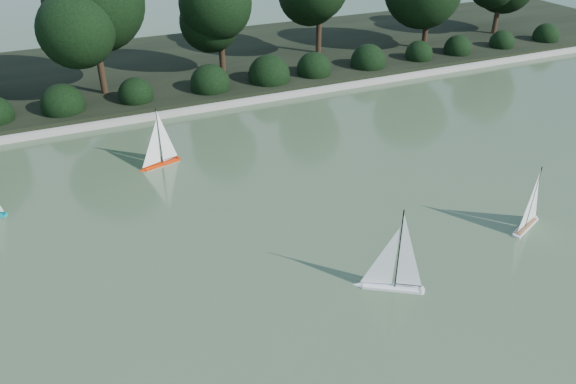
# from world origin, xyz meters

# --- Properties ---
(ground) EXTENTS (80.00, 80.00, 0.00)m
(ground) POSITION_xyz_m (0.00, 0.00, 0.00)
(ground) COLOR #304227
(ground) RESTS_ON ground
(pond_coping) EXTENTS (40.00, 0.35, 0.18)m
(pond_coping) POSITION_xyz_m (0.00, 9.00, 0.09)
(pond_coping) COLOR gray
(pond_coping) RESTS_ON ground
(far_bank) EXTENTS (40.00, 8.00, 0.30)m
(far_bank) POSITION_xyz_m (0.00, 13.00, 0.15)
(far_bank) COLOR black
(far_bank) RESTS_ON ground
(tree_line) EXTENTS (26.31, 3.93, 4.39)m
(tree_line) POSITION_xyz_m (1.23, 11.44, 2.64)
(tree_line) COLOR black
(tree_line) RESTS_ON ground
(shrub_hedge) EXTENTS (29.10, 1.10, 1.10)m
(shrub_hedge) POSITION_xyz_m (0.00, 9.90, 0.45)
(shrub_hedge) COLOR black
(shrub_hedge) RESTS_ON ground
(sailboat_white_a) EXTENTS (1.13, 0.82, 1.71)m
(sailboat_white_a) POSITION_xyz_m (0.09, -0.27, 0.27)
(sailboat_white_a) COLOR silver
(sailboat_white_a) RESTS_ON ground
(sailboat_white_b) EXTENTS (1.07, 0.58, 1.51)m
(sailboat_white_b) POSITION_xyz_m (3.79, 0.21, 0.23)
(sailboat_white_b) COLOR silver
(sailboat_white_b) RESTS_ON ground
(sailboat_orange) EXTENTS (1.13, 0.45, 1.55)m
(sailboat_orange) POSITION_xyz_m (-2.50, 5.95, 0.24)
(sailboat_orange) COLOR red
(sailboat_orange) RESTS_ON ground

